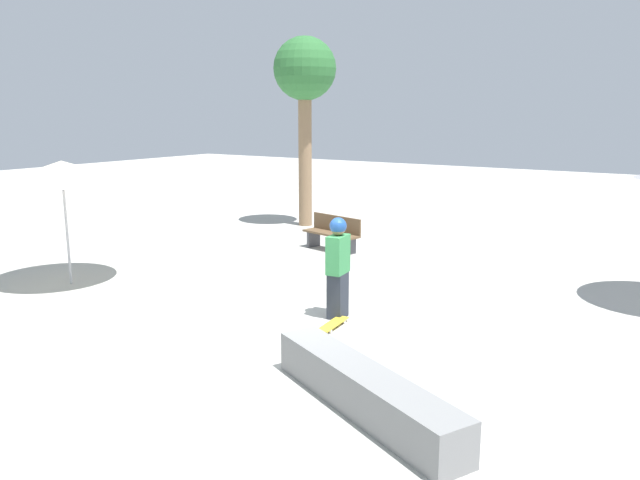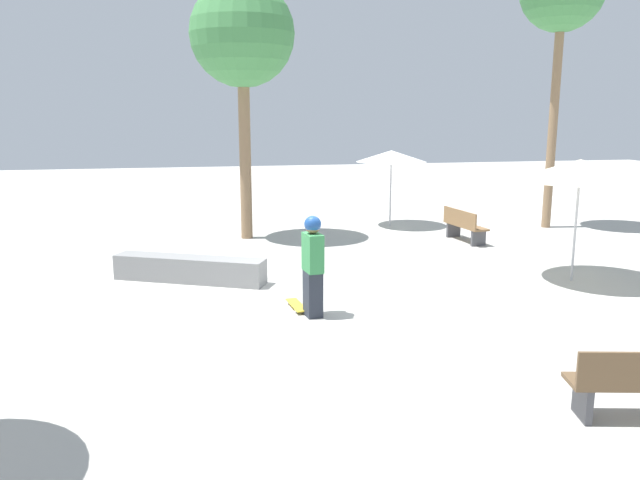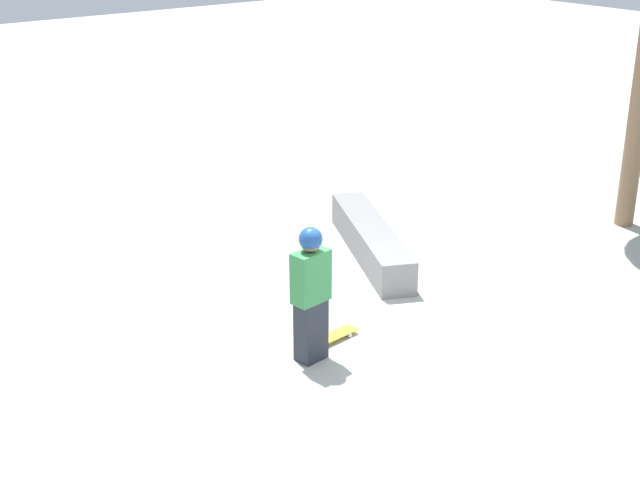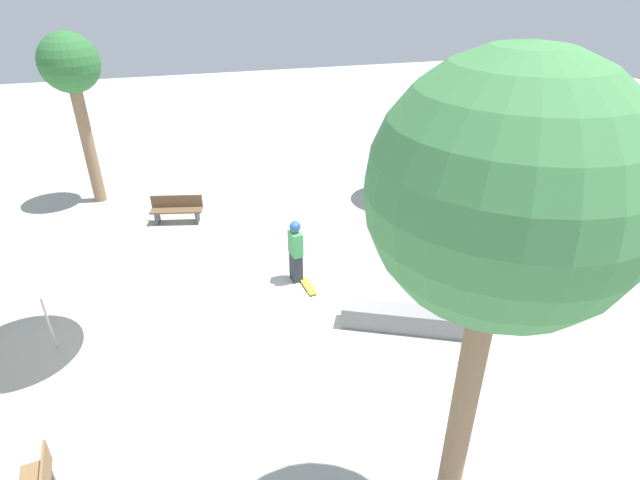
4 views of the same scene
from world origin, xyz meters
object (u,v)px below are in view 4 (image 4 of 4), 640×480
(shade_umbrella_cream, at_px, (27,259))
(shade_umbrella_grey, at_px, (415,130))
(palm_tree_far_back, at_px, (505,198))
(skateboard, at_px, (308,286))
(concrete_ledge, at_px, (411,319))
(bench_near, at_px, (177,209))
(palm_tree_right, at_px, (71,71))
(skater_main, at_px, (296,249))

(shade_umbrella_cream, xyz_separation_m, shade_umbrella_grey, (5.03, -10.60, 0.19))
(palm_tree_far_back, bearing_deg, skateboard, 2.03)
(concrete_ledge, xyz_separation_m, bench_near, (6.98, 4.79, 0.17))
(skateboard, relative_size, bench_near, 0.49)
(shade_umbrella_cream, bearing_deg, palm_tree_right, -1.80)
(shade_umbrella_cream, height_order, shade_umbrella_grey, shade_umbrella_grey)
(skater_main, height_order, shade_umbrella_grey, shade_umbrella_grey)
(shade_umbrella_cream, height_order, palm_tree_right, palm_tree_right)
(palm_tree_right, bearing_deg, skateboard, -142.80)
(skater_main, distance_m, skateboard, 0.99)
(bench_near, xyz_separation_m, palm_tree_far_back, (-11.25, -3.22, 4.83))
(bench_near, distance_m, shade_umbrella_cream, 6.36)
(skateboard, xyz_separation_m, shade_umbrella_cream, (-0.66, 5.76, 2.17))
(skateboard, height_order, palm_tree_far_back, palm_tree_far_back)
(palm_tree_right, distance_m, palm_tree_far_back, 14.92)
(skater_main, distance_m, shade_umbrella_cream, 5.83)
(concrete_ledge, relative_size, shade_umbrella_cream, 1.22)
(shade_umbrella_grey, xyz_separation_m, palm_tree_right, (2.89, 10.35, 1.91))
(skateboard, distance_m, concrete_ledge, 2.85)
(palm_tree_right, bearing_deg, concrete_ledge, -142.33)
(shade_umbrella_grey, bearing_deg, concrete_ledge, 155.12)
(skater_main, height_order, palm_tree_right, palm_tree_right)
(skateboard, bearing_deg, palm_tree_right, -148.42)
(skater_main, xyz_separation_m, palm_tree_far_back, (-6.93, -0.42, 4.34))
(concrete_ledge, xyz_separation_m, palm_tree_far_back, (-4.27, 1.56, 5.00))
(bench_near, relative_size, shade_umbrella_grey, 0.63)
(palm_tree_right, height_order, palm_tree_far_back, palm_tree_far_back)
(concrete_ledge, bearing_deg, skater_main, 36.77)
(bench_near, bearing_deg, concrete_ledge, 137.49)
(bench_near, bearing_deg, skater_main, 136.00)
(palm_tree_far_back, bearing_deg, shade_umbrella_grey, -23.04)
(concrete_ledge, bearing_deg, bench_near, 34.45)
(concrete_ledge, xyz_separation_m, shade_umbrella_cream, (1.54, 7.56, 1.98))
(bench_near, xyz_separation_m, shade_umbrella_cream, (-5.43, 2.77, 1.81))
(skater_main, distance_m, concrete_ledge, 3.39)
(shade_umbrella_cream, bearing_deg, concrete_ledge, -101.54)
(concrete_ledge, relative_size, bench_near, 1.83)
(bench_near, height_order, palm_tree_far_back, palm_tree_far_back)
(skater_main, relative_size, palm_tree_far_back, 0.25)
(concrete_ledge, height_order, palm_tree_right, palm_tree_right)
(skateboard, height_order, shade_umbrella_grey, shade_umbrella_grey)
(concrete_ledge, relative_size, palm_tree_far_back, 0.45)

